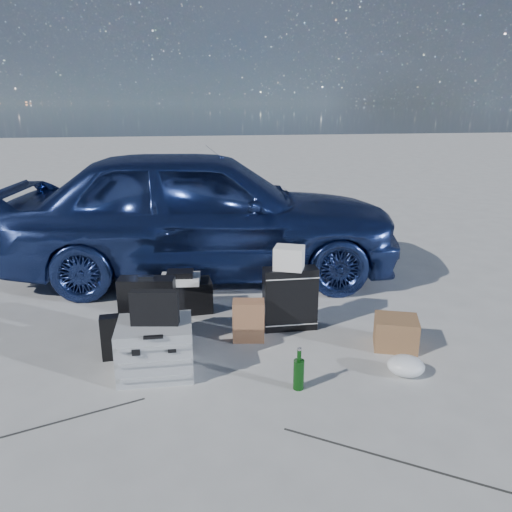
{
  "coord_description": "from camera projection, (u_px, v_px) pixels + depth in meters",
  "views": [
    {
      "loc": [
        -0.42,
        -3.42,
        2.02
      ],
      "look_at": [
        0.34,
        0.85,
        0.69
      ],
      "focal_mm": 35.0,
      "sensor_mm": 36.0,
      "label": 1
    }
  ],
  "objects": [
    {
      "name": "ground",
      "position": [
        232.0,
        374.0,
        3.88
      ],
      "size": [
        60.0,
        60.0,
        0.0
      ],
      "primitive_type": "plane",
      "color": "#B3B2AE",
      "rests_on": "ground"
    },
    {
      "name": "car",
      "position": [
        203.0,
        212.0,
        5.93
      ],
      "size": [
        4.78,
        2.39,
        1.56
      ],
      "primitive_type": "imported",
      "rotation": [
        0.0,
        0.0,
        1.45
      ],
      "color": "navy",
      "rests_on": "ground"
    },
    {
      "name": "pelican_case",
      "position": [
        156.0,
        348.0,
        3.85
      ],
      "size": [
        0.58,
        0.48,
        0.41
      ],
      "primitive_type": "cube",
      "rotation": [
        0.0,
        0.0,
        -0.03
      ],
      "color": "#A8ACAE",
      "rests_on": "ground"
    },
    {
      "name": "laptop_bag",
      "position": [
        154.0,
        308.0,
        3.75
      ],
      "size": [
        0.37,
        0.15,
        0.27
      ],
      "primitive_type": "cube",
      "rotation": [
        0.0,
        0.0,
        -0.17
      ],
      "color": "black",
      "rests_on": "pelican_case"
    },
    {
      "name": "briefcase",
      "position": [
        131.0,
        336.0,
        4.11
      ],
      "size": [
        0.49,
        0.13,
        0.38
      ],
      "primitive_type": "cube",
      "rotation": [
        0.0,
        0.0,
        0.05
      ],
      "color": "black",
      "rests_on": "ground"
    },
    {
      "name": "suitcase_left",
      "position": [
        148.0,
        312.0,
        4.28
      ],
      "size": [
        0.49,
        0.24,
        0.61
      ],
      "primitive_type": "cube",
      "rotation": [
        0.0,
        0.0,
        -0.16
      ],
      "color": "black",
      "rests_on": "ground"
    },
    {
      "name": "suitcase_right",
      "position": [
        290.0,
        299.0,
        4.59
      ],
      "size": [
        0.5,
        0.19,
        0.59
      ],
      "primitive_type": "cube",
      "rotation": [
        0.0,
        0.0,
        -0.03
      ],
      "color": "black",
      "rests_on": "ground"
    },
    {
      "name": "white_carton",
      "position": [
        289.0,
        258.0,
        4.47
      ],
      "size": [
        0.32,
        0.29,
        0.21
      ],
      "primitive_type": "cube",
      "rotation": [
        0.0,
        0.0,
        -0.4
      ],
      "color": "white",
      "rests_on": "suitcase_right"
    },
    {
      "name": "duffel_bag",
      "position": [
        179.0,
        297.0,
        4.99
      ],
      "size": [
        0.66,
        0.31,
        0.32
      ],
      "primitive_type": "cube",
      "rotation": [
        0.0,
        0.0,
        0.06
      ],
      "color": "black",
      "rests_on": "ground"
    },
    {
      "name": "flat_box_white",
      "position": [
        180.0,
        279.0,
        4.92
      ],
      "size": [
        0.41,
        0.33,
        0.07
      ],
      "primitive_type": "cube",
      "rotation": [
        0.0,
        0.0,
        -0.12
      ],
      "color": "white",
      "rests_on": "duffel_bag"
    },
    {
      "name": "flat_box_black",
      "position": [
        180.0,
        274.0,
        4.9
      ],
      "size": [
        0.27,
        0.21,
        0.05
      ],
      "primitive_type": "cube",
      "rotation": [
        0.0,
        0.0,
        -0.11
      ],
      "color": "black",
      "rests_on": "flat_box_white"
    },
    {
      "name": "kraft_bag",
      "position": [
        249.0,
        321.0,
        4.39
      ],
      "size": [
        0.3,
        0.21,
        0.37
      ],
      "primitive_type": "cube",
      "rotation": [
        0.0,
        0.0,
        -0.17
      ],
      "color": "#8E5B3E",
      "rests_on": "ground"
    },
    {
      "name": "cardboard_box",
      "position": [
        396.0,
        333.0,
        4.28
      ],
      "size": [
        0.44,
        0.42,
        0.27
      ],
      "primitive_type": "cube",
      "rotation": [
        0.0,
        0.0,
        -0.36
      ],
      "color": "olive",
      "rests_on": "ground"
    },
    {
      "name": "plastic_bag",
      "position": [
        406.0,
        366.0,
        3.85
      ],
      "size": [
        0.36,
        0.33,
        0.16
      ],
      "primitive_type": "ellipsoid",
      "rotation": [
        0.0,
        0.0,
        -0.41
      ],
      "color": "silver",
      "rests_on": "ground"
    },
    {
      "name": "green_bottle",
      "position": [
        299.0,
        369.0,
        3.64
      ],
      "size": [
        0.1,
        0.1,
        0.32
      ],
      "primitive_type": "cylinder",
      "rotation": [
        0.0,
        0.0,
        -0.24
      ],
      "color": "black",
      "rests_on": "ground"
    }
  ]
}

